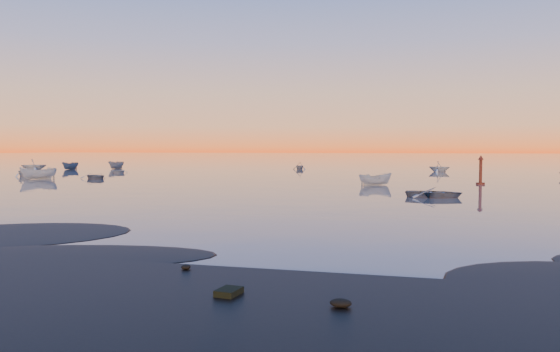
% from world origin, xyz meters
% --- Properties ---
extents(ground, '(600.00, 600.00, 0.00)m').
position_xyz_m(ground, '(0.00, 100.00, 0.00)').
color(ground, '#655A54').
rests_on(ground, ground).
extents(mud_lobes, '(140.00, 6.00, 0.07)m').
position_xyz_m(mud_lobes, '(0.00, -1.00, 0.01)').
color(mud_lobes, black).
rests_on(mud_lobes, ground).
extents(moored_fleet, '(124.00, 58.00, 1.20)m').
position_xyz_m(moored_fleet, '(0.00, 53.00, 0.00)').
color(moored_fleet, silver).
rests_on(moored_fleet, ground).
extents(boat_near_left, '(4.26, 4.34, 1.07)m').
position_xyz_m(boat_near_left, '(-24.61, 40.79, 0.00)').
color(boat_near_left, slate).
rests_on(boat_near_left, ground).
extents(boat_near_center, '(3.05, 3.96, 1.27)m').
position_xyz_m(boat_near_center, '(10.37, 38.20, 0.00)').
color(boat_near_center, silver).
rests_on(boat_near_center, ground).
extents(channel_marker, '(0.91, 0.91, 3.23)m').
position_xyz_m(channel_marker, '(21.13, 42.02, 1.28)').
color(channel_marker, '#4B1910').
rests_on(channel_marker, ground).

